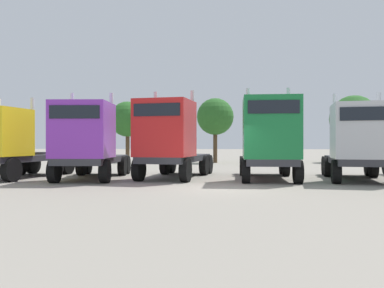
% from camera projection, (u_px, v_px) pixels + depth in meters
% --- Properties ---
extents(ground, '(200.00, 200.00, 0.00)m').
position_uv_depth(ground, '(221.00, 189.00, 15.04)').
color(ground, gray).
extents(semi_truck_yellow, '(3.40, 6.10, 3.93)m').
position_uv_depth(semi_truck_yellow, '(7.00, 143.00, 18.92)').
color(semi_truck_yellow, '#333338').
rests_on(semi_truck_yellow, ground).
extents(semi_truck_purple, '(2.99, 6.50, 4.15)m').
position_uv_depth(semi_truck_purple, '(87.00, 140.00, 18.33)').
color(semi_truck_purple, '#333338').
rests_on(semi_truck_purple, ground).
extents(semi_truck_red, '(3.46, 6.58, 4.30)m').
position_uv_depth(semi_truck_red, '(169.00, 139.00, 18.90)').
color(semi_truck_red, '#333338').
rests_on(semi_truck_red, ground).
extents(semi_truck_green, '(2.64, 6.34, 4.34)m').
position_uv_depth(semi_truck_green, '(269.00, 139.00, 18.09)').
color(semi_truck_green, '#333338').
rests_on(semi_truck_green, ground).
extents(semi_truck_silver, '(3.36, 6.31, 4.04)m').
position_uv_depth(semi_truck_silver, '(359.00, 142.00, 17.69)').
color(semi_truck_silver, '#333338').
rests_on(semi_truck_silver, ground).
extents(oak_far_left, '(3.19, 3.19, 5.49)m').
position_uv_depth(oak_far_left, '(128.00, 119.00, 35.81)').
color(oak_far_left, '#4C3823').
rests_on(oak_far_left, ground).
extents(oak_far_centre, '(3.23, 3.23, 5.67)m').
position_uv_depth(oak_far_centre, '(215.00, 117.00, 34.75)').
color(oak_far_centre, '#4C3823').
rests_on(oak_far_centre, ground).
extents(oak_far_right, '(4.24, 4.24, 6.01)m').
position_uv_depth(oak_far_right, '(354.00, 119.00, 35.47)').
color(oak_far_right, '#4C3823').
rests_on(oak_far_right, ground).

